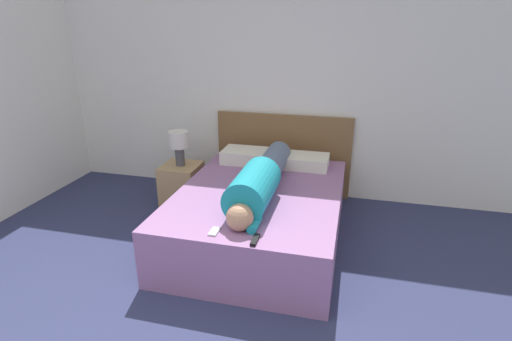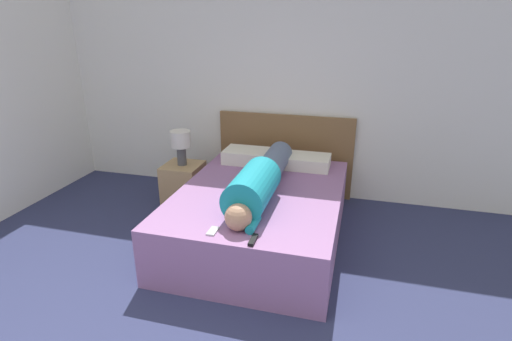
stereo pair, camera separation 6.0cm
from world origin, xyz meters
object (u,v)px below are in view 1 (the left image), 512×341
(bed, at_px, (260,215))
(pillow_second, at_px, (302,161))
(table_lamp, at_px, (179,143))
(cell_phone, at_px, (214,231))
(nightstand, at_px, (182,185))
(tv_remote, at_px, (255,240))
(person_lying, at_px, (260,180))
(pillow_near_headboard, at_px, (249,156))

(bed, bearing_deg, pillow_second, 68.18)
(table_lamp, height_order, cell_phone, table_lamp)
(bed, relative_size, table_lamp, 5.15)
(nightstand, bearing_deg, cell_phone, -57.12)
(pillow_second, xyz_separation_m, tv_remote, (-0.11, -1.64, -0.05))
(bed, distance_m, nightstand, 1.19)
(nightstand, distance_m, table_lamp, 0.50)
(pillow_second, bearing_deg, person_lying, -106.91)
(pillow_near_headboard, bearing_deg, bed, -67.80)
(pillow_near_headboard, relative_size, pillow_second, 1.05)
(pillow_second, bearing_deg, cell_phone, -105.41)
(bed, relative_size, pillow_second, 3.60)
(bed, relative_size, person_lying, 1.22)
(pillow_near_headboard, distance_m, pillow_second, 0.59)
(bed, height_order, person_lying, person_lying)
(cell_phone, bearing_deg, nightstand, 122.88)
(person_lying, height_order, tv_remote, person_lying)
(pillow_near_headboard, bearing_deg, nightstand, -167.13)
(bed, xyz_separation_m, table_lamp, (-1.05, 0.55, 0.48))
(table_lamp, relative_size, cell_phone, 3.01)
(pillow_near_headboard, bearing_deg, pillow_second, 0.00)
(nightstand, height_order, pillow_near_headboard, pillow_near_headboard)
(bed, xyz_separation_m, pillow_near_headboard, (-0.30, 0.73, 0.33))
(table_lamp, distance_m, pillow_near_headboard, 0.79)
(bed, relative_size, cell_phone, 15.50)
(nightstand, bearing_deg, pillow_second, 7.34)
(nightstand, distance_m, tv_remote, 1.94)
(person_lying, bearing_deg, pillow_near_headboard, 111.00)
(pillow_near_headboard, xyz_separation_m, pillow_second, (0.59, 0.00, -0.01))
(table_lamp, xyz_separation_m, tv_remote, (1.24, -1.46, -0.21))
(table_lamp, xyz_separation_m, cell_phone, (0.91, -1.41, -0.22))
(bed, height_order, table_lamp, table_lamp)
(bed, height_order, tv_remote, tv_remote)
(bed, distance_m, tv_remote, 0.97)
(pillow_second, distance_m, cell_phone, 1.64)
(nightstand, xyz_separation_m, pillow_near_headboard, (0.76, 0.17, 0.35))
(pillow_second, bearing_deg, table_lamp, -172.66)
(table_lamp, bearing_deg, tv_remote, -49.73)
(nightstand, xyz_separation_m, person_lying, (1.09, -0.68, 0.43))
(pillow_near_headboard, bearing_deg, cell_phone, -84.52)
(tv_remote, bearing_deg, table_lamp, 130.27)
(bed, distance_m, pillow_second, 0.85)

